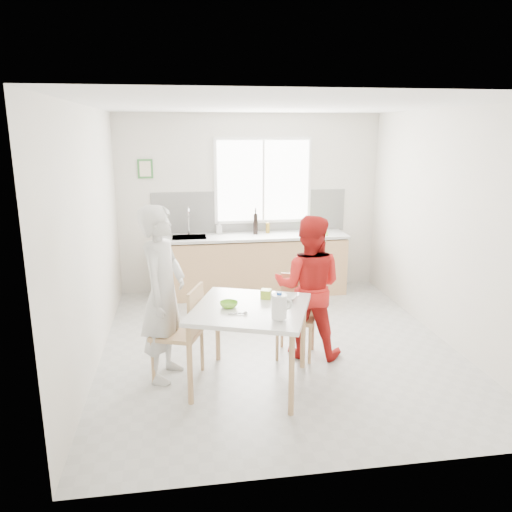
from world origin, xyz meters
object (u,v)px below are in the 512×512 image
at_px(bowl_green, 229,305).
at_px(bowl_white, 285,298).
at_px(chair_left, 184,329).
at_px(wine_bottle_b, 255,223).
at_px(chair_far, 297,311).
at_px(person_white, 163,294).
at_px(wine_bottle_a, 256,224).
at_px(milk_jug, 280,306).
at_px(dining_table, 250,315).
at_px(person_red, 308,287).

xyz_separation_m(bowl_green, bowl_white, (0.57, 0.11, -0.00)).
relative_size(chair_left, wine_bottle_b, 3.23).
xyz_separation_m(chair_far, person_white, (-1.44, -0.34, 0.39)).
bearing_deg(wine_bottle_a, milk_jug, -94.94).
relative_size(person_white, wine_bottle_a, 5.52).
xyz_separation_m(dining_table, chair_left, (-0.64, 0.23, -0.20)).
distance_m(chair_far, wine_bottle_a, 2.30).
bearing_deg(chair_far, chair_left, -141.46).
bearing_deg(person_red, wine_bottle_a, -63.74).
xyz_separation_m(bowl_green, wine_bottle_a, (0.69, 2.84, 0.24)).
xyz_separation_m(chair_left, person_red, (1.36, 0.36, 0.26)).
bearing_deg(wine_bottle_b, chair_far, -87.26).
bearing_deg(milk_jug, chair_left, 164.43).
xyz_separation_m(dining_table, wine_bottle_a, (0.49, 2.86, 0.35)).
bearing_deg(bowl_white, bowl_green, -169.27).
height_order(dining_table, bowl_white, bowl_white).
bearing_deg(person_red, milk_jug, 82.14).
bearing_deg(person_white, wine_bottle_a, -6.93).
height_order(chair_left, milk_jug, milk_jug).
distance_m(person_white, wine_bottle_b, 2.97).
distance_m(person_white, bowl_white, 1.21).
height_order(wine_bottle_a, wine_bottle_b, wine_bottle_a).
bearing_deg(milk_jug, chair_far, 88.61).
distance_m(chair_left, chair_far, 1.31).
bearing_deg(chair_left, bowl_white, 104.36).
xyz_separation_m(bowl_white, wine_bottle_a, (0.12, 2.73, 0.24)).
distance_m(person_red, wine_bottle_b, 2.39).
height_order(dining_table, person_red, person_red).
bearing_deg(dining_table, milk_jug, -60.98).
distance_m(person_white, wine_bottle_a, 2.88).
xyz_separation_m(bowl_white, milk_jug, (-0.16, -0.50, 0.10)).
relative_size(person_red, bowl_white, 7.44).
distance_m(chair_left, person_white, 0.41).
bearing_deg(chair_far, bowl_green, -122.37).
bearing_deg(milk_jug, bowl_green, 156.40).
distance_m(person_red, bowl_green, 1.10).
height_order(person_red, wine_bottle_b, person_red).
relative_size(dining_table, chair_left, 1.40).
bearing_deg(person_white, bowl_green, -94.21).
distance_m(chair_far, milk_jug, 1.19).
height_order(person_white, person_red, person_white).
relative_size(dining_table, wine_bottle_a, 4.23).
relative_size(bowl_white, wine_bottle_a, 0.66).
xyz_separation_m(person_red, bowl_white, (-0.36, -0.47, 0.05)).
xyz_separation_m(chair_left, chair_far, (1.25, 0.41, -0.04)).
height_order(chair_left, wine_bottle_b, wine_bottle_b).
height_order(chair_left, bowl_green, chair_left).
bearing_deg(chair_far, wine_bottle_b, 112.97).
bearing_deg(wine_bottle_a, bowl_white, -92.50).
bearing_deg(wine_bottle_a, bowl_green, -103.70).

